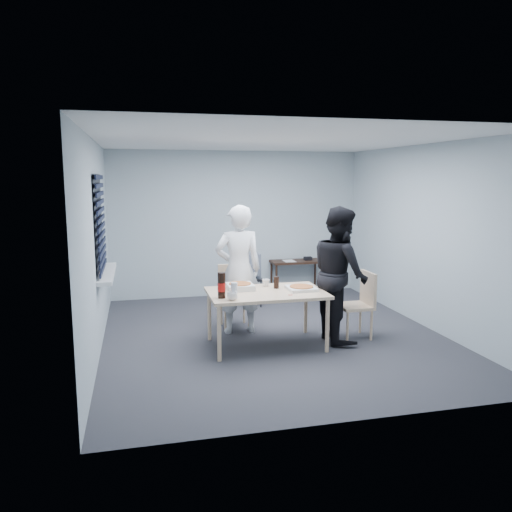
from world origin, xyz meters
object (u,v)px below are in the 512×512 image
object	(u,v)px
chair_right	(361,300)
mug_a	(232,296)
side_table	(296,265)
mug_b	(266,283)
person_black	(340,274)
dining_table	(266,296)
chair_far	(234,291)
backpack	(252,266)
person_white	(238,270)
stool	(252,285)
soda_bottle	(222,286)

from	to	relation	value
chair_right	mug_a	world-z (taller)	chair_right
chair_right	mug_a	size ratio (longest dim) A/B	7.24
side_table	mug_b	distance (m)	2.66
chair_right	mug_a	xyz separation A→B (m)	(-1.82, -0.39, 0.25)
chair_right	person_black	size ratio (longest dim) A/B	0.50
side_table	mug_a	world-z (taller)	mug_a
dining_table	side_table	bearing A→B (deg)	64.51
chair_far	chair_right	size ratio (longest dim) A/B	1.00
side_table	backpack	world-z (taller)	backpack
mug_b	dining_table	bearing A→B (deg)	-103.70
person_white	stool	size ratio (longest dim) A/B	3.74
dining_table	mug_b	bearing A→B (deg)	76.30
chair_far	mug_a	bearing A→B (deg)	-101.61
person_white	person_black	xyz separation A→B (m)	(1.23, -0.60, 0.00)
chair_right	mug_a	distance (m)	1.88
chair_far	side_table	xyz separation A→B (m)	(1.50, 1.69, 0.03)
backpack	person_white	bearing A→B (deg)	-93.22
person_white	mug_a	size ratio (longest dim) A/B	14.39
dining_table	mug_a	size ratio (longest dim) A/B	11.87
person_white	mug_a	world-z (taller)	person_white
stool	backpack	world-z (taller)	backpack
person_black	soda_bottle	bearing A→B (deg)	98.87
mug_b	soda_bottle	xyz separation A→B (m)	(-0.68, -0.50, 0.10)
person_black	stool	xyz separation A→B (m)	(-0.74, 1.96, -0.52)
side_table	dining_table	bearing A→B (deg)	-115.49
chair_far	person_white	world-z (taller)	person_white
mug_b	side_table	bearing A→B (deg)	63.16
backpack	person_black	bearing A→B (deg)	-52.24
backpack	mug_b	bearing A→B (deg)	-79.67
dining_table	soda_bottle	distance (m)	0.67
person_white	chair_right	bearing A→B (deg)	159.14
side_table	stool	xyz separation A→B (m)	(-1.00, -0.66, -0.18)
person_white	mug_a	xyz separation A→B (m)	(-0.27, -0.98, -0.13)
person_black	side_table	size ratio (longest dim) A/B	1.89
stool	soda_bottle	xyz separation A→B (m)	(-0.87, -2.21, 0.50)
backpack	chair_far	bearing A→B (deg)	-99.23
chair_far	chair_right	world-z (taller)	same
dining_table	person_black	xyz separation A→B (m)	(1.01, 0.05, 0.23)
side_table	stool	bearing A→B (deg)	-146.59
chair_far	backpack	xyz separation A→B (m)	(0.50, 1.02, 0.16)
backpack	mug_a	distance (m)	2.45
chair_far	mug_b	world-z (taller)	chair_far
mug_a	soda_bottle	distance (m)	0.19
person_white	backpack	xyz separation A→B (m)	(0.50, 1.35, -0.21)
chair_right	side_table	distance (m)	2.61
chair_far	person_black	bearing A→B (deg)	-36.76
dining_table	backpack	bearing A→B (deg)	82.29
chair_right	mug_b	size ratio (longest dim) A/B	8.90
chair_right	person_white	distance (m)	1.70
side_table	stool	size ratio (longest dim) A/B	1.98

